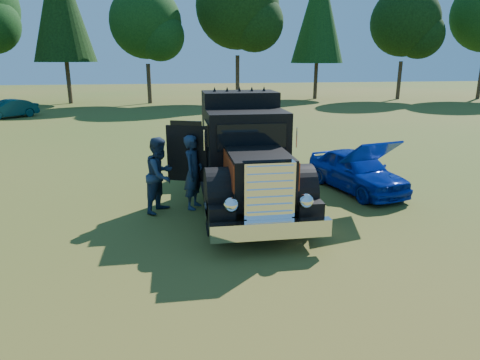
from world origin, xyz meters
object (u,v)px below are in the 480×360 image
at_px(diamond_t_truck, 244,158).
at_px(spectator_far, 161,175).
at_px(spectator_near, 193,172).
at_px(distant_teal_car, 8,109).
at_px(hotrod_coupe, 357,170).

distance_m(diamond_t_truck, spectator_far, 2.29).
distance_m(diamond_t_truck, spectator_near, 1.44).
height_order(spectator_near, distant_teal_car, spectator_near).
relative_size(spectator_far, distant_teal_car, 0.54).
xyz_separation_m(spectator_near, distant_teal_car, (-11.45, 20.03, -0.38)).
relative_size(hotrod_coupe, spectator_near, 2.12).
distance_m(diamond_t_truck, hotrod_coupe, 3.67).
bearing_deg(spectator_near, spectator_far, 123.82).
xyz_separation_m(hotrod_coupe, spectator_far, (-5.81, -0.96, 0.36)).
distance_m(spectator_near, spectator_far, 0.87).
relative_size(diamond_t_truck, spectator_far, 3.62).
bearing_deg(spectator_far, distant_teal_car, 59.36).
height_order(diamond_t_truck, spectator_near, diamond_t_truck).
relative_size(hotrod_coupe, distant_teal_car, 1.14).
height_order(spectator_far, distant_teal_car, spectator_far).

